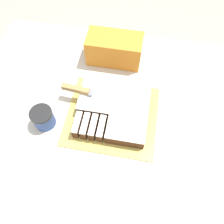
{
  "coord_description": "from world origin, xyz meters",
  "views": [
    {
      "loc": [
        0.03,
        -0.39,
        1.72
      ],
      "look_at": [
        -0.04,
        0.04,
        0.92
      ],
      "focal_mm": 35.0,
      "sensor_mm": 36.0,
      "label": 1
    }
  ],
  "objects_px": {
    "cake_board": "(112,116)",
    "storage_box": "(114,49)",
    "knife": "(86,92)",
    "coffee_cup": "(43,118)",
    "cake": "(114,111)"
  },
  "relations": [
    {
      "from": "coffee_cup",
      "to": "cake",
      "type": "bearing_deg",
      "value": 17.36
    },
    {
      "from": "cake_board",
      "to": "coffee_cup",
      "type": "xyz_separation_m",
      "value": [
        -0.27,
        -0.08,
        0.04
      ]
    },
    {
      "from": "cake_board",
      "to": "coffee_cup",
      "type": "distance_m",
      "value": 0.28
    },
    {
      "from": "cake_board",
      "to": "storage_box",
      "type": "height_order",
      "value": "storage_box"
    },
    {
      "from": "cake_board",
      "to": "cake",
      "type": "bearing_deg",
      "value": 42.08
    },
    {
      "from": "knife",
      "to": "coffee_cup",
      "type": "bearing_deg",
      "value": -132.59
    },
    {
      "from": "cake_board",
      "to": "cake",
      "type": "height_order",
      "value": "cake"
    },
    {
      "from": "knife",
      "to": "cake",
      "type": "bearing_deg",
      "value": -17.32
    },
    {
      "from": "coffee_cup",
      "to": "storage_box",
      "type": "distance_m",
      "value": 0.46
    },
    {
      "from": "cake_board",
      "to": "storage_box",
      "type": "bearing_deg",
      "value": 98.06
    },
    {
      "from": "cake_board",
      "to": "knife",
      "type": "distance_m",
      "value": 0.15
    },
    {
      "from": "storage_box",
      "to": "cake",
      "type": "bearing_deg",
      "value": -80.79
    },
    {
      "from": "cake_board",
      "to": "cake",
      "type": "relative_size",
      "value": 1.3
    },
    {
      "from": "cake",
      "to": "coffee_cup",
      "type": "relative_size",
      "value": 3.28
    },
    {
      "from": "cake",
      "to": "storage_box",
      "type": "xyz_separation_m",
      "value": [
        -0.05,
        0.31,
        0.03
      ]
    }
  ]
}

